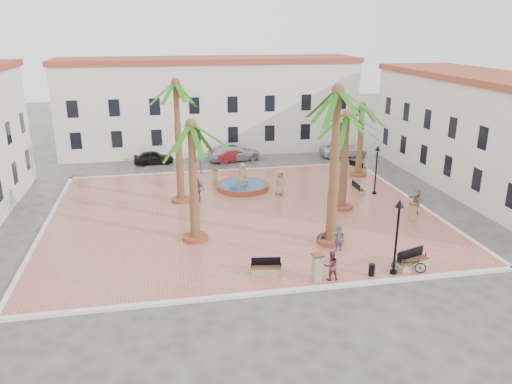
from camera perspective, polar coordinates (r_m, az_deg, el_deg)
ground at (r=34.86m, az=-1.62°, el=-2.60°), size 120.00×120.00×0.00m
plaza at (r=34.83m, az=-1.62°, el=-2.48°), size 26.00×22.00×0.15m
kerb_n at (r=45.17m, az=-3.92°, el=2.43°), size 26.30×0.30×0.16m
kerb_s at (r=25.05m, az=2.62°, el=-11.32°), size 26.30×0.30×0.16m
kerb_e at (r=38.97m, az=17.60°, el=-1.05°), size 0.30×22.30×0.16m
kerb_w at (r=35.29m, az=-22.97°, el=-3.72°), size 0.30×22.30×0.16m
building_north at (r=52.94m, az=-5.29°, el=9.96°), size 30.40×7.40×9.50m
building_east at (r=43.18m, az=25.17°, el=6.03°), size 7.40×26.40×9.00m
fountain at (r=39.77m, az=-1.55°, el=0.77°), size 4.14×4.14×2.14m
palm_nw at (r=35.66m, az=-9.12°, el=10.88°), size 4.76×4.76×9.00m
palm_sw at (r=28.85m, az=-7.39°, el=6.05°), size 5.08×5.08×7.42m
palm_s at (r=28.18m, az=9.27°, el=9.50°), size 5.32×5.32×9.40m
palm_e at (r=34.57m, az=10.28°, el=7.37°), size 5.01×5.01×7.05m
palm_ne at (r=43.18m, az=12.01°, el=8.62°), size 4.76×4.76×6.37m
bench_s at (r=26.42m, az=1.16°, el=-8.86°), size 1.69×0.73×0.86m
bench_se at (r=28.23m, az=17.45°, el=-7.77°), size 2.07×1.21×1.05m
bench_e at (r=39.65m, az=11.54°, el=0.26°), size 0.54×1.62×0.85m
bench_ne at (r=45.72m, az=11.50°, el=2.71°), size 1.28×1.74×0.90m
lamppost_s at (r=26.40m, az=15.91°, el=-3.55°), size 0.45×0.45×4.12m
lamppost_e at (r=39.01m, az=13.64°, el=3.41°), size 0.41×0.41×3.82m
bollard_se at (r=25.69m, az=7.01°, el=-8.51°), size 0.59×0.59×1.50m
bollard_n at (r=41.00m, az=-4.66°, el=1.82°), size 0.55×0.55×1.30m
bollard_e at (r=34.73m, az=17.47°, el=-2.16°), size 0.51×0.51×1.24m
litter_bin at (r=26.90m, az=13.09°, el=-8.67°), size 0.33×0.33×0.64m
cyclist_a at (r=29.13m, az=9.41°, el=-5.19°), size 0.68×0.56×1.61m
bicycle_a at (r=27.70m, az=17.08°, el=-7.85°), size 1.89×1.31×0.94m
cyclist_b at (r=25.91m, az=8.57°, el=-8.31°), size 0.79×0.63×1.58m
bicycle_b at (r=30.30m, az=8.53°, el=-4.80°), size 1.70×0.54×1.01m
pedestrian_fountain_a at (r=38.26m, az=2.73°, el=1.09°), size 1.05×0.80×1.92m
pedestrian_fountain_b at (r=37.03m, az=-6.71°, el=0.27°), size 1.13×0.83×1.78m
pedestrian_north at (r=44.14m, az=-6.20°, el=3.36°), size 1.00×1.37×1.91m
pedestrian_east at (r=36.16m, az=17.82°, el=-0.99°), size 0.60×1.65×1.75m
car_black at (r=48.48m, az=-11.62°, el=3.88°), size 3.79×1.67×1.27m
car_red at (r=48.51m, az=-2.57°, el=4.24°), size 3.98×2.26×1.24m
car_silver at (r=48.81m, az=-2.52°, el=4.49°), size 5.47×2.94×1.51m
car_white at (r=51.16m, az=10.00°, el=4.78°), size 4.85×2.33×1.33m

